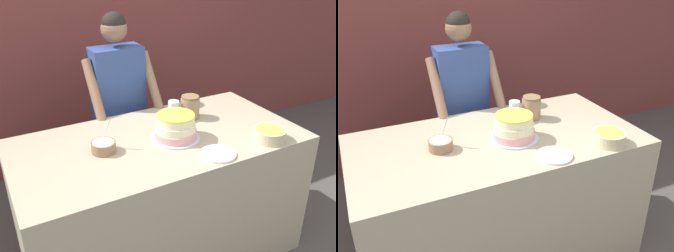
% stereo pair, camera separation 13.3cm
% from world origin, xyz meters
% --- Properties ---
extents(wall_back, '(10.00, 0.05, 2.60)m').
position_xyz_m(wall_back, '(0.00, 1.96, 1.30)').
color(wall_back, brown).
rests_on(wall_back, ground_plane).
extents(counter, '(1.77, 0.90, 0.90)m').
position_xyz_m(counter, '(0.00, 0.45, 0.45)').
color(counter, tan).
rests_on(counter, ground_plane).
extents(person_baker, '(0.51, 0.44, 1.56)m').
position_xyz_m(person_baker, '(0.01, 1.13, 0.94)').
color(person_baker, '#2D2D38').
rests_on(person_baker, ground_plane).
extents(cake, '(0.30, 0.30, 0.16)m').
position_xyz_m(cake, '(0.09, 0.41, 0.97)').
color(cake, silver).
rests_on(cake, counter).
extents(frosting_bowl_yellow, '(0.20, 0.20, 0.07)m').
position_xyz_m(frosting_bowl_yellow, '(0.57, 0.12, 0.94)').
color(frosting_bowl_yellow, beige).
rests_on(frosting_bowl_yellow, counter).
extents(frosting_bowl_white, '(0.14, 0.14, 0.19)m').
position_xyz_m(frosting_bowl_white, '(-0.35, 0.46, 0.93)').
color(frosting_bowl_white, '#936B4C').
rests_on(frosting_bowl_white, counter).
extents(drinking_glass, '(0.07, 0.07, 0.14)m').
position_xyz_m(drinking_glass, '(0.21, 0.64, 0.97)').
color(drinking_glass, silver).
rests_on(drinking_glass, counter).
extents(ceramic_plate, '(0.20, 0.20, 0.01)m').
position_xyz_m(ceramic_plate, '(0.20, 0.12, 0.90)').
color(ceramic_plate, white).
rests_on(ceramic_plate, counter).
extents(stoneware_jar, '(0.13, 0.13, 0.16)m').
position_xyz_m(stoneware_jar, '(0.33, 0.63, 0.97)').
color(stoneware_jar, '#9E7F5B').
rests_on(stoneware_jar, counter).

